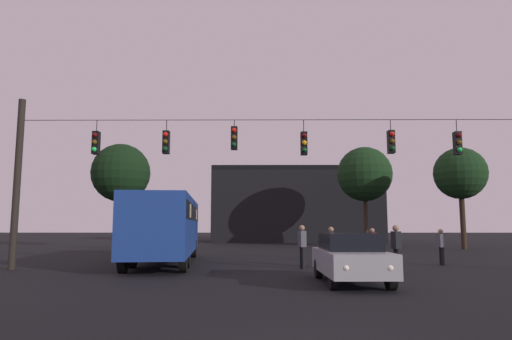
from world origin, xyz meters
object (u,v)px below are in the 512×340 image
Objects in this scene: tree_behind_building at (121,173)px; pedestrian_trailing at (373,244)px; city_bus at (166,223)px; tree_left_silhouette at (365,174)px; pedestrian_crossing_right at (441,245)px; tree_right_far at (460,174)px; pedestrian_crossing_center at (302,244)px; car_near_right at (350,257)px; pedestrian_crossing_left at (396,245)px; pedestrian_near_bus at (331,244)px.

pedestrian_trailing is at bearing -40.81° from tree_behind_building.
tree_behind_building is (-6.59, 14.03, 4.02)m from city_bus.
pedestrian_crossing_right is at bearing -93.65° from tree_left_silhouette.
tree_right_far is (10.06, 12.93, 4.76)m from pedestrian_trailing.
pedestrian_crossing_center is 1.08× the size of pedestrian_trailing.
pedestrian_crossing_center is at bearing -145.05° from pedestrian_trailing.
pedestrian_crossing_center is at bearing -165.71° from pedestrian_crossing_right.
tree_left_silhouette is (4.10, 18.57, 5.36)m from pedestrian_trailing.
car_near_right is 27.17m from tree_left_silhouette.
pedestrian_crossing_right is (2.95, 3.13, -0.11)m from pedestrian_crossing_left.
tree_behind_building reaches higher than pedestrian_near_bus.
pedestrian_near_bus is at bearing 137.23° from pedestrian_crossing_left.
tree_behind_building is at bearing 127.67° from pedestrian_crossing_center.
tree_behind_building is (-12.73, 16.48, 4.87)m from pedestrian_crossing_center.
tree_right_far is (5.96, -5.64, -0.61)m from tree_left_silhouette.
tree_behind_building is (-20.34, -4.55, -0.40)m from tree_left_silhouette.
car_near_right is at bearing -109.05° from pedestrian_trailing.
city_bus is 1.46× the size of tree_right_far.
tree_behind_building is at bearing 131.20° from pedestrian_near_bus.
city_bus is at bearing -64.85° from tree_behind_building.
pedestrian_near_bus is (-2.15, 1.99, -0.05)m from pedestrian_crossing_left.
pedestrian_crossing_right is 24.71m from tree_behind_building.
tree_behind_building reaches higher than tree_right_far.
car_near_right is 25.80m from tree_behind_building.
pedestrian_crossing_left is 4.30m from pedestrian_crossing_right.
tree_left_silhouette is 1.14× the size of tree_right_far.
tree_behind_building reaches higher than pedestrian_crossing_right.
pedestrian_crossing_left reaches higher than pedestrian_near_bus.
car_near_right is 2.46× the size of pedestrian_crossing_center.
pedestrian_near_bus is 22.15m from tree_left_silhouette.
pedestrian_trailing is 19.76m from tree_left_silhouette.
car_near_right is 0.57× the size of tree_right_far.
pedestrian_crossing_left is (2.40, 3.24, 0.22)m from car_near_right.
city_bus is 12.58m from pedestrian_crossing_right.
pedestrian_crossing_left is at bearing -100.53° from tree_left_silhouette.
car_near_right is 4.86m from pedestrian_crossing_center.
tree_right_far is at bearing 58.07° from car_near_right.
pedestrian_trailing is at bearing -127.89° from tree_right_far.
tree_right_far is at bearing 62.38° from pedestrian_crossing_right.
pedestrian_crossing_right is 2.98m from pedestrian_trailing.
pedestrian_crossing_right is (5.35, 6.37, 0.11)m from car_near_right.
tree_left_silhouette is at bearing 136.56° from tree_right_far.
city_bus is 6.83× the size of pedestrian_trailing.
pedestrian_crossing_left is 23.52m from tree_left_silhouette.
tree_left_silhouette is at bearing 77.55° from pedestrian_trailing.
pedestrian_near_bus is 21.83m from tree_behind_building.
city_bus is at bearing -146.73° from tree_right_far.
pedestrian_crossing_center is 1.37m from pedestrian_near_bus.
pedestrian_crossing_right is at bearing 50.00° from car_near_right.
pedestrian_crossing_right is 0.98× the size of pedestrian_trailing.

